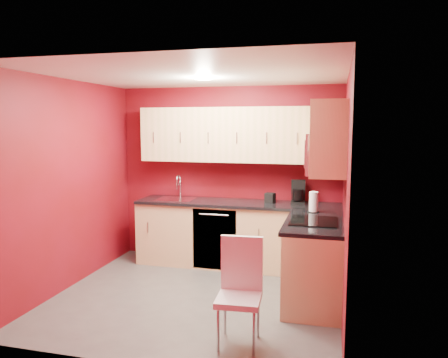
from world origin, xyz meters
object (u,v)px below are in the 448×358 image
at_px(coffee_maker, 298,192).
at_px(paper_towel, 314,202).
at_px(sink, 176,197).
at_px(napkin_holder, 270,198).
at_px(dining_chair, 239,293).
at_px(microwave, 326,153).

height_order(coffee_maker, paper_towel, coffee_maker).
relative_size(sink, napkin_holder, 3.97).
height_order(coffee_maker, napkin_holder, coffee_maker).
bearing_deg(sink, dining_chair, -56.86).
distance_m(coffee_maker, paper_towel, 0.59).
bearing_deg(napkin_holder, microwave, -54.38).
distance_m(sink, coffee_maker, 1.72).
xyz_separation_m(microwave, dining_chair, (-0.69, -1.14, -1.18)).
distance_m(coffee_maker, dining_chair, 2.32).
relative_size(coffee_maker, napkin_holder, 2.37).
xyz_separation_m(sink, napkin_holder, (1.34, 0.05, 0.03)).
bearing_deg(dining_chair, coffee_maker, 78.10).
relative_size(coffee_maker, dining_chair, 0.33).
bearing_deg(paper_towel, coffee_maker, 113.17).
height_order(sink, paper_towel, sink).
relative_size(microwave, sink, 1.46).
relative_size(sink, paper_towel, 2.09).
height_order(paper_towel, dining_chair, paper_towel).
bearing_deg(dining_chair, microwave, 54.90).
distance_m(microwave, napkin_holder, 1.46).
height_order(sink, coffee_maker, sink).
distance_m(sink, napkin_holder, 1.34).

